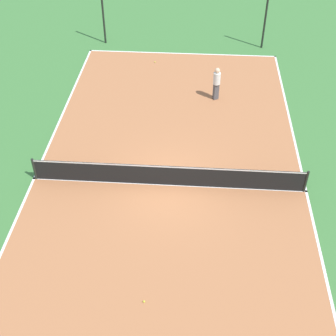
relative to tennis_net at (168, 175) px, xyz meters
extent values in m
plane|color=#3D7538|center=(0.00, 0.00, -0.54)|extent=(80.00, 80.00, 0.00)
cube|color=#AD6B42|center=(0.00, 0.00, -0.53)|extent=(11.13, 23.57, 0.02)
cube|color=white|center=(-5.51, 0.00, -0.52)|extent=(0.10, 23.57, 0.00)
cube|color=white|center=(5.51, 0.00, -0.52)|extent=(0.10, 23.57, 0.00)
cube|color=white|center=(0.00, 11.73, -0.52)|extent=(11.13, 0.10, 0.00)
cube|color=white|center=(0.00, 0.00, -0.52)|extent=(11.13, 0.10, 0.00)
cylinder|color=black|center=(-5.41, 0.00, -0.01)|extent=(0.10, 0.10, 1.02)
cylinder|color=black|center=(5.41, 0.00, -0.01)|extent=(0.10, 0.10, 1.02)
cube|color=black|center=(0.00, 0.00, -0.03)|extent=(10.83, 0.03, 0.97)
cube|color=white|center=(0.00, 0.00, 0.42)|extent=(10.83, 0.04, 0.06)
cube|color=#4C4C51|center=(1.95, 6.74, -0.08)|extent=(0.32, 0.29, 0.87)
cylinder|color=silver|center=(1.95, 6.74, 0.65)|extent=(0.48, 0.48, 0.61)
sphere|color=beige|center=(1.95, 6.74, 1.09)|extent=(0.26, 0.26, 0.26)
sphere|color=#CCE033|center=(-1.50, 10.48, -0.48)|extent=(0.07, 0.07, 0.07)
sphere|color=#CCE033|center=(-1.96, 0.69, -0.48)|extent=(0.07, 0.07, 0.07)
sphere|color=#CCE033|center=(-0.36, -5.55, -0.48)|extent=(0.07, 0.07, 0.07)
cylinder|color=black|center=(-4.80, 12.92, 1.46)|extent=(0.12, 0.12, 4.00)
cylinder|color=black|center=(4.80, 12.92, 1.46)|extent=(0.12, 0.12, 4.00)
camera|label=1|loc=(0.99, -14.01, 12.12)|focal=50.00mm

